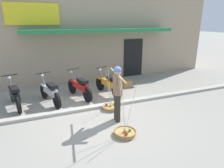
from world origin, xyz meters
name	(u,v)px	position (x,y,z in m)	size (l,w,h in m)	color
ground_plane	(102,117)	(0.00, 0.00, 0.00)	(90.00, 90.00, 0.00)	gray
sidewalk_curb	(96,107)	(0.00, 0.70, 0.05)	(20.00, 0.24, 0.10)	#AEA89C
fruit_vendor	(117,90)	(0.34, -0.39, 0.98)	(0.29, 1.66, 1.70)	#2D2823
fruit_basket_left_side	(125,132)	(0.22, -1.22, 0.08)	(0.62, 0.62, 1.45)	#B2894C
fruit_basket_right_side	(111,107)	(0.47, 0.43, 0.08)	(0.62, 0.62, 1.45)	#B2894C
motorcycle_nearest_shop	(14,95)	(-2.60, 1.83, 0.45)	(0.61, 1.79, 1.09)	black
motorcycle_second_in_row	(50,92)	(-1.42, 1.72, 0.45)	(0.69, 1.77, 1.09)	black
motorcycle_third_in_row	(80,87)	(-0.29, 1.90, 0.45)	(0.69, 1.77, 1.09)	black
motorcycle_end_of_row	(108,84)	(0.89, 1.79, 0.45)	(0.61, 1.79, 1.09)	black
storefront_building	(86,35)	(1.26, 6.58, 2.10)	(13.00, 6.00, 4.20)	tan
wooden_crate	(126,84)	(2.01, 2.39, 0.16)	(0.44, 0.36, 0.32)	olive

